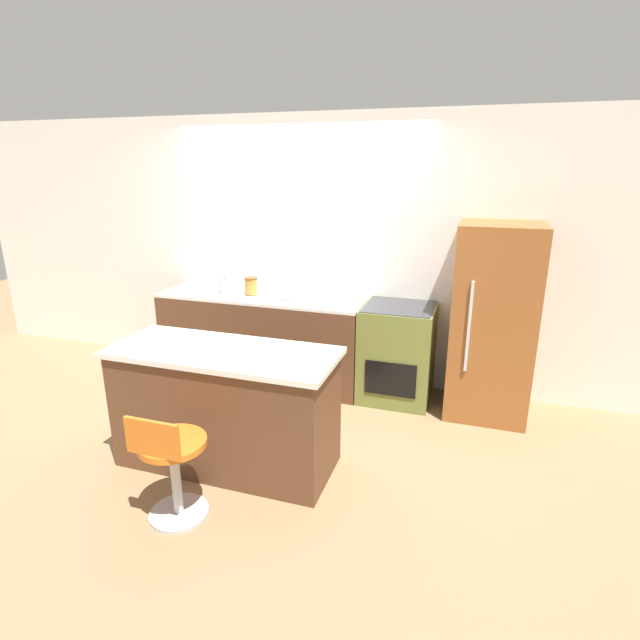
# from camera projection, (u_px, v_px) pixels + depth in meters

# --- Properties ---
(ground_plane) EXTENTS (14.00, 14.00, 0.00)m
(ground_plane) POSITION_uv_depth(u_px,v_px,m) (280.00, 396.00, 4.81)
(ground_plane) COLOR #8E704C
(wall_back) EXTENTS (8.00, 0.06, 2.60)m
(wall_back) POSITION_uv_depth(u_px,v_px,m) (302.00, 251.00, 5.02)
(wall_back) COLOR white
(wall_back) RESTS_ON ground_plane
(back_counter) EXTENTS (2.07, 0.62, 0.90)m
(back_counter) POSITION_uv_depth(u_px,v_px,m) (263.00, 338.00, 5.06)
(back_counter) COLOR brown
(back_counter) RESTS_ON ground_plane
(kitchen_island) EXTENTS (1.62, 0.66, 0.90)m
(kitchen_island) POSITION_uv_depth(u_px,v_px,m) (226.00, 407.00, 3.61)
(kitchen_island) COLOR brown
(kitchen_island) RESTS_ON ground_plane
(oven_range) EXTENTS (0.65, 0.63, 0.90)m
(oven_range) POSITION_uv_depth(u_px,v_px,m) (397.00, 353.00, 4.65)
(oven_range) COLOR olive
(oven_range) RESTS_ON ground_plane
(refrigerator) EXTENTS (0.68, 0.69, 1.68)m
(refrigerator) POSITION_uv_depth(u_px,v_px,m) (493.00, 322.00, 4.28)
(refrigerator) COLOR #995628
(refrigerator) RESTS_ON ground_plane
(stool_chair) EXTENTS (0.41, 0.41, 0.76)m
(stool_chair) POSITION_uv_depth(u_px,v_px,m) (172.00, 465.00, 3.05)
(stool_chair) COLOR #B7B7BC
(stool_chair) RESTS_ON ground_plane
(kettle) EXTENTS (0.19, 0.19, 0.21)m
(kettle) POSITION_uv_depth(u_px,v_px,m) (228.00, 284.00, 4.99)
(kettle) COLOR silver
(kettle) RESTS_ON back_counter
(mixing_bowl) EXTENTS (0.22, 0.22, 0.08)m
(mixing_bowl) POSITION_uv_depth(u_px,v_px,m) (292.00, 293.00, 4.79)
(mixing_bowl) COLOR white
(mixing_bowl) RESTS_ON back_counter
(canister_jar) EXTENTS (0.13, 0.13, 0.17)m
(canister_jar) POSITION_uv_depth(u_px,v_px,m) (251.00, 286.00, 4.91)
(canister_jar) COLOR #B77F33
(canister_jar) RESTS_ON back_counter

